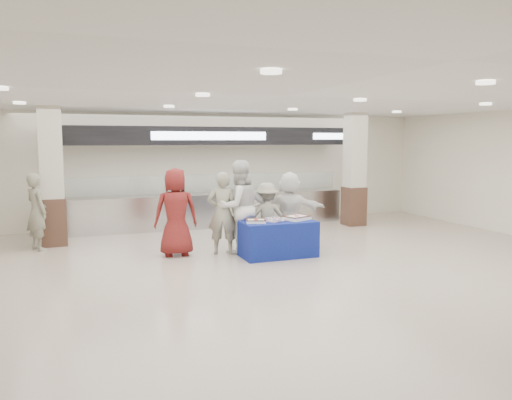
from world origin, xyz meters
name	(u,v)px	position (x,y,z in m)	size (l,w,h in m)	color
ground	(285,274)	(0.00, 0.00, 0.00)	(14.00, 14.00, 0.00)	#C0B3A4
serving_line	(208,186)	(0.00, 5.40, 1.16)	(8.70, 0.85, 2.80)	#BABCC1
column_left	(52,180)	(-4.00, 4.20, 1.53)	(0.55, 0.55, 3.20)	#3C251B
column_right	(354,172)	(4.00, 4.20, 1.53)	(0.55, 0.55, 3.20)	#3C251B
display_table	(278,239)	(0.43, 1.33, 0.38)	(1.55, 0.78, 0.75)	navy
sheet_cake_left	(256,221)	(-0.07, 1.32, 0.79)	(0.45, 0.40, 0.08)	white
sheet_cake_right	(297,217)	(0.87, 1.37, 0.80)	(0.62, 0.55, 0.10)	white
cupcake_tray	(276,220)	(0.38, 1.36, 0.78)	(0.50, 0.45, 0.07)	silver
civilian_maroon	(176,212)	(-1.56, 2.16, 0.93)	(0.91, 0.59, 1.86)	maroon
soldier_a	(223,213)	(-0.59, 1.97, 0.89)	(0.65, 0.42, 1.77)	gray
chef_tall	(238,207)	(-0.23, 1.97, 1.00)	(0.98, 0.76, 2.01)	white
chef_short	(247,213)	(-0.05, 1.97, 0.87)	(1.02, 0.42, 1.74)	white
soldier_b	(267,217)	(0.42, 1.97, 0.75)	(0.97, 0.56, 1.51)	gray
civilian_white	(289,210)	(1.03, 2.10, 0.86)	(1.60, 0.51, 1.73)	white
soldier_bg	(37,212)	(-4.34, 3.78, 0.86)	(0.63, 0.41, 1.72)	gray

